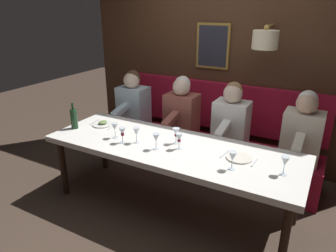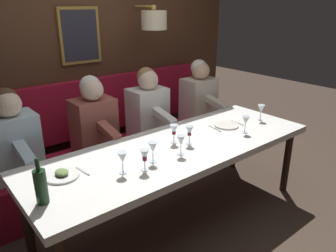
{
  "view_description": "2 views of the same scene",
  "coord_description": "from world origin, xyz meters",
  "px_view_note": "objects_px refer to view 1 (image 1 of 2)",
  "views": [
    {
      "loc": [
        -2.48,
        -1.33,
        2.05
      ],
      "look_at": [
        0.05,
        0.06,
        0.92
      ],
      "focal_mm": 33.05,
      "sensor_mm": 36.0,
      "label": 1
    },
    {
      "loc": [
        -1.92,
        1.67,
        1.89
      ],
      "look_at": [
        0.05,
        0.06,
        0.92
      ],
      "focal_mm": 34.93,
      "sensor_mm": 36.0,
      "label": 2
    }
  ],
  "objects_px": {
    "diner_near": "(231,118)",
    "wine_glass_5": "(233,157)",
    "wine_bottle": "(74,119)",
    "dining_table": "(171,151)",
    "wine_glass_0": "(179,138)",
    "diner_nearest": "(303,130)",
    "wine_glass_3": "(285,162)",
    "wine_glass_6": "(176,133)",
    "wine_glass_2": "(122,132)",
    "wine_glass_4": "(156,138)",
    "wine_glass_1": "(115,127)",
    "diner_middle": "(181,109)",
    "diner_far": "(133,101)",
    "wine_glass_7": "(136,132)"
  },
  "relations": [
    {
      "from": "dining_table",
      "to": "wine_glass_3",
      "type": "distance_m",
      "value": 1.1
    },
    {
      "from": "dining_table",
      "to": "wine_glass_4",
      "type": "relative_size",
      "value": 15.86
    },
    {
      "from": "dining_table",
      "to": "wine_glass_4",
      "type": "height_order",
      "value": "wine_glass_4"
    },
    {
      "from": "diner_middle",
      "to": "diner_near",
      "type": "bearing_deg",
      "value": -90.0
    },
    {
      "from": "wine_glass_2",
      "to": "wine_glass_5",
      "type": "relative_size",
      "value": 1.0
    },
    {
      "from": "wine_glass_0",
      "to": "wine_glass_2",
      "type": "relative_size",
      "value": 1.0
    },
    {
      "from": "dining_table",
      "to": "wine_glass_6",
      "type": "distance_m",
      "value": 0.19
    },
    {
      "from": "wine_glass_6",
      "to": "dining_table",
      "type": "bearing_deg",
      "value": 165.1
    },
    {
      "from": "diner_middle",
      "to": "wine_glass_1",
      "type": "relative_size",
      "value": 4.82
    },
    {
      "from": "diner_middle",
      "to": "wine_glass_7",
      "type": "relative_size",
      "value": 4.82
    },
    {
      "from": "wine_glass_3",
      "to": "wine_glass_6",
      "type": "height_order",
      "value": "same"
    },
    {
      "from": "diner_nearest",
      "to": "diner_far",
      "type": "distance_m",
      "value": 2.19
    },
    {
      "from": "wine_glass_4",
      "to": "wine_glass_7",
      "type": "distance_m",
      "value": 0.25
    },
    {
      "from": "wine_glass_2",
      "to": "wine_glass_4",
      "type": "height_order",
      "value": "same"
    },
    {
      "from": "diner_nearest",
      "to": "diner_near",
      "type": "relative_size",
      "value": 1.0
    },
    {
      "from": "wine_glass_3",
      "to": "wine_bottle",
      "type": "height_order",
      "value": "wine_bottle"
    },
    {
      "from": "wine_glass_4",
      "to": "diner_far",
      "type": "bearing_deg",
      "value": 43.88
    },
    {
      "from": "wine_glass_4",
      "to": "wine_glass_3",
      "type": "bearing_deg",
      "value": -85.63
    },
    {
      "from": "wine_glass_1",
      "to": "wine_glass_4",
      "type": "height_order",
      "value": "same"
    },
    {
      "from": "diner_nearest",
      "to": "wine_glass_3",
      "type": "distance_m",
      "value": 0.94
    },
    {
      "from": "wine_glass_5",
      "to": "wine_bottle",
      "type": "distance_m",
      "value": 1.87
    },
    {
      "from": "dining_table",
      "to": "wine_glass_0",
      "type": "height_order",
      "value": "wine_glass_0"
    },
    {
      "from": "wine_glass_0",
      "to": "wine_glass_3",
      "type": "relative_size",
      "value": 1.0
    },
    {
      "from": "diner_far",
      "to": "wine_glass_0",
      "type": "xyz_separation_m",
      "value": [
        -0.91,
        -1.18,
        0.04
      ]
    },
    {
      "from": "diner_far",
      "to": "wine_glass_1",
      "type": "bearing_deg",
      "value": -155.02
    },
    {
      "from": "diner_far",
      "to": "wine_glass_2",
      "type": "relative_size",
      "value": 4.82
    },
    {
      "from": "wine_glass_4",
      "to": "wine_glass_7",
      "type": "height_order",
      "value": "same"
    },
    {
      "from": "diner_middle",
      "to": "wine_glass_0",
      "type": "bearing_deg",
      "value": -154.79
    },
    {
      "from": "wine_glass_6",
      "to": "wine_bottle",
      "type": "height_order",
      "value": "wine_bottle"
    },
    {
      "from": "wine_glass_6",
      "to": "diner_near",
      "type": "bearing_deg",
      "value": -21.05
    },
    {
      "from": "dining_table",
      "to": "diner_nearest",
      "type": "relative_size",
      "value": 3.29
    },
    {
      "from": "diner_nearest",
      "to": "wine_bottle",
      "type": "bearing_deg",
      "value": 113.5
    },
    {
      "from": "dining_table",
      "to": "diner_middle",
      "type": "height_order",
      "value": "diner_middle"
    },
    {
      "from": "diner_nearest",
      "to": "wine_bottle",
      "type": "height_order",
      "value": "diner_nearest"
    },
    {
      "from": "wine_glass_5",
      "to": "wine_bottle",
      "type": "relative_size",
      "value": 0.55
    },
    {
      "from": "diner_far",
      "to": "wine_glass_0",
      "type": "distance_m",
      "value": 1.49
    },
    {
      "from": "diner_middle",
      "to": "wine_glass_3",
      "type": "relative_size",
      "value": 4.82
    },
    {
      "from": "diner_nearest",
      "to": "wine_glass_6",
      "type": "xyz_separation_m",
      "value": [
        -0.81,
        1.1,
        0.04
      ]
    },
    {
      "from": "wine_glass_1",
      "to": "wine_glass_6",
      "type": "bearing_deg",
      "value": -73.82
    },
    {
      "from": "wine_glass_0",
      "to": "wine_glass_6",
      "type": "relative_size",
      "value": 1.0
    },
    {
      "from": "dining_table",
      "to": "wine_glass_5",
      "type": "height_order",
      "value": "wine_glass_5"
    },
    {
      "from": "diner_far",
      "to": "diner_nearest",
      "type": "bearing_deg",
      "value": -90.0
    },
    {
      "from": "diner_near",
      "to": "wine_glass_7",
      "type": "bearing_deg",
      "value": 145.84
    },
    {
      "from": "dining_table",
      "to": "wine_glass_3",
      "type": "relative_size",
      "value": 15.86
    },
    {
      "from": "wine_glass_3",
      "to": "wine_bottle",
      "type": "distance_m",
      "value": 2.27
    },
    {
      "from": "diner_far",
      "to": "wine_glass_7",
      "type": "bearing_deg",
      "value": -143.47
    },
    {
      "from": "wine_glass_5",
      "to": "wine_glass_3",
      "type": "bearing_deg",
      "value": -73.54
    },
    {
      "from": "diner_near",
      "to": "wine_glass_5",
      "type": "xyz_separation_m",
      "value": [
        -1.05,
        -0.35,
        0.04
      ]
    },
    {
      "from": "diner_nearest",
      "to": "wine_glass_3",
      "type": "height_order",
      "value": "diner_nearest"
    },
    {
      "from": "wine_glass_7",
      "to": "wine_bottle",
      "type": "height_order",
      "value": "wine_bottle"
    }
  ]
}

